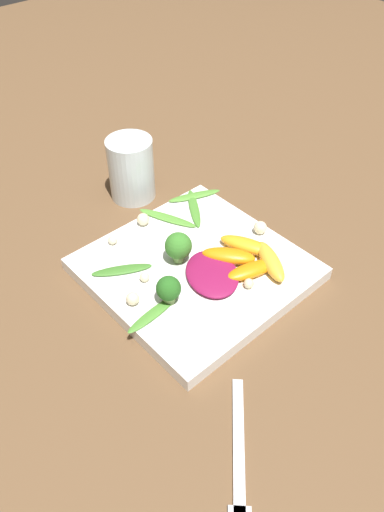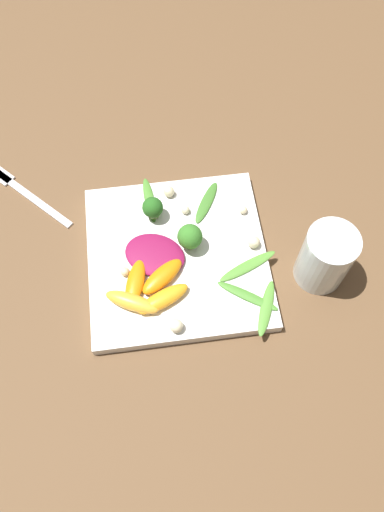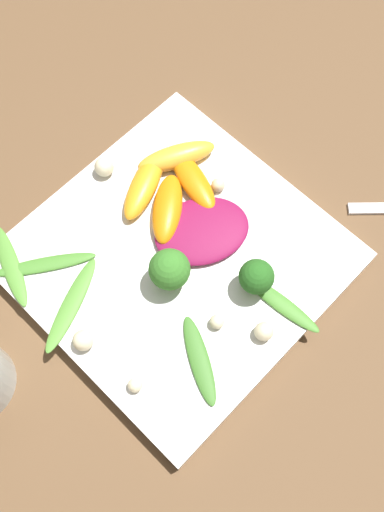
% 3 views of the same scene
% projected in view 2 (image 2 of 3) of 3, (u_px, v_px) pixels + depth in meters
% --- Properties ---
extents(ground_plane, '(2.40, 2.40, 0.00)m').
position_uv_depth(ground_plane, '(177.00, 260.00, 0.72)').
color(ground_plane, brown).
extents(plate, '(0.25, 0.25, 0.02)m').
position_uv_depth(plate, '(177.00, 257.00, 0.71)').
color(plate, white).
rests_on(plate, ground_plane).
extents(drinking_glass, '(0.07, 0.07, 0.10)m').
position_uv_depth(drinking_glass, '(326.00, 257.00, 0.67)').
color(drinking_glass, silver).
rests_on(drinking_glass, ground_plane).
extents(fork, '(0.13, 0.13, 0.01)m').
position_uv_depth(fork, '(22.00, 190.00, 0.77)').
color(fork, silver).
rests_on(fork, ground_plane).
extents(radicchio_leaf_0, '(0.11, 0.10, 0.01)m').
position_uv_depth(radicchio_leaf_0, '(155.00, 252.00, 0.70)').
color(radicchio_leaf_0, maroon).
rests_on(radicchio_leaf_0, plate).
extents(orange_segment_0, '(0.08, 0.05, 0.02)m').
position_uv_depth(orange_segment_0, '(132.00, 302.00, 0.66)').
color(orange_segment_0, '#FCAD33').
rests_on(orange_segment_0, plate).
extents(orange_segment_1, '(0.07, 0.06, 0.02)m').
position_uv_depth(orange_segment_1, '(162.00, 277.00, 0.68)').
color(orange_segment_1, orange).
rests_on(orange_segment_1, plate).
extents(orange_segment_2, '(0.08, 0.05, 0.02)m').
position_uv_depth(orange_segment_2, '(163.00, 299.00, 0.66)').
color(orange_segment_2, orange).
rests_on(orange_segment_2, plate).
extents(orange_segment_3, '(0.04, 0.07, 0.01)m').
position_uv_depth(orange_segment_3, '(135.00, 283.00, 0.67)').
color(orange_segment_3, orange).
rests_on(orange_segment_3, plate).
extents(broccoli_floret_0, '(0.03, 0.03, 0.04)m').
position_uv_depth(broccoli_floret_0, '(153.00, 208.00, 0.71)').
color(broccoli_floret_0, '#7A9E51').
rests_on(broccoli_floret_0, plate).
extents(broccoli_floret_1, '(0.04, 0.04, 0.04)m').
position_uv_depth(broccoli_floret_1, '(190.00, 237.00, 0.69)').
color(broccoli_floret_1, '#7A9E51').
rests_on(broccoli_floret_1, plate).
extents(arugula_sprig_0, '(0.08, 0.06, 0.00)m').
position_uv_depth(arugula_sprig_0, '(247.00, 296.00, 0.67)').
color(arugula_sprig_0, '#47842D').
rests_on(arugula_sprig_0, plate).
extents(arugula_sprig_1, '(0.09, 0.05, 0.00)m').
position_uv_depth(arugula_sprig_1, '(248.00, 266.00, 0.69)').
color(arugula_sprig_1, '#518E33').
rests_on(arugula_sprig_1, plate).
extents(arugula_sprig_2, '(0.05, 0.08, 0.00)m').
position_uv_depth(arugula_sprig_2, '(206.00, 202.00, 0.74)').
color(arugula_sprig_2, '#3D7528').
rests_on(arugula_sprig_2, plate).
extents(arugula_sprig_3, '(0.02, 0.08, 0.00)m').
position_uv_depth(arugula_sprig_3, '(150.00, 200.00, 0.74)').
color(arugula_sprig_3, '#47842D').
rests_on(arugula_sprig_3, plate).
extents(arugula_sprig_4, '(0.05, 0.08, 0.00)m').
position_uv_depth(arugula_sprig_4, '(266.00, 308.00, 0.66)').
color(arugula_sprig_4, '#518E33').
rests_on(arugula_sprig_4, plate).
extents(macadamia_nut_0, '(0.02, 0.02, 0.02)m').
position_uv_depth(macadamia_nut_0, '(254.00, 241.00, 0.70)').
color(macadamia_nut_0, beige).
rests_on(macadamia_nut_0, plate).
extents(macadamia_nut_1, '(0.02, 0.02, 0.02)m').
position_uv_depth(macadamia_nut_1, '(176.00, 326.00, 0.64)').
color(macadamia_nut_1, beige).
rests_on(macadamia_nut_1, plate).
extents(macadamia_nut_2, '(0.02, 0.02, 0.02)m').
position_uv_depth(macadamia_nut_2, '(170.00, 191.00, 0.74)').
color(macadamia_nut_2, beige).
rests_on(macadamia_nut_2, plate).
extents(macadamia_nut_3, '(0.01, 0.01, 0.01)m').
position_uv_depth(macadamia_nut_3, '(125.00, 272.00, 0.68)').
color(macadamia_nut_3, beige).
rests_on(macadamia_nut_3, plate).
extents(macadamia_nut_4, '(0.01, 0.01, 0.01)m').
position_uv_depth(macadamia_nut_4, '(243.00, 210.00, 0.73)').
color(macadamia_nut_4, beige).
rests_on(macadamia_nut_4, plate).
extents(macadamia_nut_5, '(0.01, 0.01, 0.01)m').
position_uv_depth(macadamia_nut_5, '(185.00, 210.00, 0.73)').
color(macadamia_nut_5, beige).
rests_on(macadamia_nut_5, plate).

